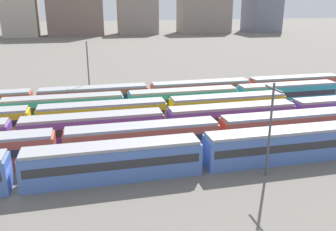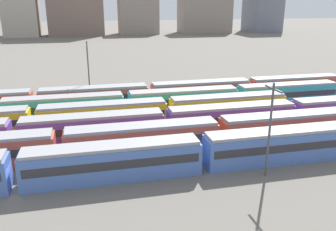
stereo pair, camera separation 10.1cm
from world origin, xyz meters
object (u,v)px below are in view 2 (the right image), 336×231
Objects in this scene: train_track_1 at (143,139)px; train_track_4 at (183,100)px; train_track_3 at (103,115)px; train_track_5 at (201,91)px; train_track_0 at (202,153)px; train_track_2 at (292,113)px; catenary_pole_1 at (88,70)px; catenary_pole_2 at (270,126)px.

train_track_1 is 1.00× the size of train_track_4.
train_track_5 is (17.97, 10.40, 0.00)m from train_track_3.
train_track_1 is at bearing 136.91° from train_track_0.
train_track_5 is at bearing 56.10° from train_track_1.
train_track_2 is at bearing -10.98° from train_track_3.
train_track_3 and train_track_5 have the same top height.
catenary_pole_1 is at bearing 170.84° from train_track_5.
train_track_4 is (3.72, 20.80, -0.00)m from train_track_0.
train_track_1 is 0.60× the size of train_track_5.
train_track_4 is 5.10× the size of catenary_pole_1.
train_track_0 and train_track_1 have the same top height.
train_track_4 is (-13.53, 10.40, -0.00)m from train_track_2.
catenary_pole_1 reaches higher than catenary_pole_2.
train_track_3 is 20.76m from train_track_5.
catenary_pole_2 reaches higher than train_track_0.
train_track_0 is at bearing -107.94° from train_track_5.
train_track_2 is at bearing -37.55° from train_track_4.
train_track_2 is at bearing -33.46° from catenary_pole_1.
train_track_3 is 24.56m from catenary_pole_2.
train_track_2 is (17.24, 10.40, 0.00)m from train_track_0.
train_track_1 and train_track_3 have the same top height.
catenary_pole_1 reaches higher than train_track_0.
train_track_5 is (8.42, 26.00, 0.00)m from train_track_0.
train_track_4 is 7.01m from train_track_5.
catenary_pole_1 reaches higher than train_track_5.
train_track_5 is (4.70, 5.20, 0.00)m from train_track_4.
train_track_5 is 29.34m from catenary_pole_2.
train_track_3 is 5.10× the size of catenary_pole_1.
train_track_4 is 17.52m from catenary_pole_1.
catenary_pole_2 is (11.61, -8.22, 3.60)m from train_track_1.
catenary_pole_1 reaches higher than train_track_2.
catenary_pole_1 is 1.10× the size of catenary_pole_2.
train_track_1 is 23.39m from train_track_2.
train_track_0 is 1.34× the size of train_track_1.
train_track_0 is at bearing 153.47° from catenary_pole_2.
catenary_pole_1 reaches higher than train_track_3.
catenary_pole_2 is (6.05, -3.02, 3.60)m from train_track_0.
train_track_1 and train_track_2 have the same top height.
catenary_pole_1 is (-5.57, 23.95, 4.12)m from train_track_1.
train_track_1 is 25.06m from train_track_5.
train_track_0 is 31.47m from catenary_pole_1.
train_track_2 is at bearing -60.50° from train_track_5.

